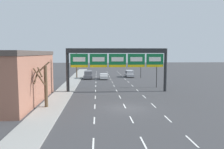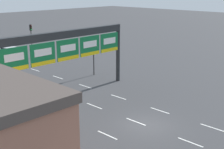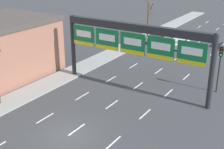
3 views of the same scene
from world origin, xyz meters
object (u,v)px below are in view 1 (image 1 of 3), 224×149
traffic_light_near_gantry (141,63)px  tree_bare_second (44,83)px  car_white (104,76)px  suv_silver (129,73)px  sign_gantry (117,57)px  tree_bare_closest (77,65)px  suv_grey (88,74)px  traffic_light_mid_block (157,69)px

traffic_light_near_gantry → tree_bare_second: 31.46m
car_white → suv_silver: suv_silver is taller
car_white → traffic_light_near_gantry: 9.35m
suv_silver → sign_gantry: bearing=-103.5°
tree_bare_closest → suv_grey: bearing=-34.1°
tree_bare_closest → tree_bare_second: tree_bare_closest is taller
suv_silver → traffic_light_near_gantry: size_ratio=0.83×
car_white → tree_bare_second: bearing=-105.4°
traffic_light_near_gantry → tree_bare_closest: (-14.98, 1.14, -0.49)m
traffic_light_mid_block → tree_bare_closest: 21.28m
tree_bare_closest → car_white: bearing=-23.4°
sign_gantry → traffic_light_near_gantry: bearing=68.1°
car_white → tree_bare_closest: bearing=156.6°
car_white → traffic_light_near_gantry: size_ratio=0.78×
traffic_light_mid_block → tree_bare_closest: bearing=134.4°
suv_grey → tree_bare_closest: tree_bare_closest is taller
traffic_light_mid_block → tree_bare_closest: tree_bare_closest is taller
traffic_light_mid_block → tree_bare_second: (-15.73, -13.12, -0.55)m
tree_bare_closest → suv_silver: bearing=6.1°
suv_silver → traffic_light_near_gantry: bearing=-47.1°
car_white → suv_grey: bearing=166.3°
suv_grey → traffic_light_mid_block: bearing=-47.6°
traffic_light_near_gantry → tree_bare_closest: bearing=175.7°
sign_gantry → traffic_light_mid_block: bearing=28.4°
traffic_light_near_gantry → car_white: bearing=-169.9°
suv_grey → car_white: size_ratio=1.05×
car_white → tree_bare_second: (-7.07, -25.62, 2.02)m
tree_bare_second → suv_silver: bearing=65.5°
suv_grey → suv_silver: size_ratio=0.98×
sign_gantry → tree_bare_closest: bearing=112.2°
car_white → tree_bare_second: tree_bare_second is taller
traffic_light_mid_block → tree_bare_closest: size_ratio=0.75×
traffic_light_near_gantry → tree_bare_closest: tree_bare_closest is taller
sign_gantry → traffic_light_near_gantry: 19.37m
traffic_light_mid_block → tree_bare_second: 20.49m
suv_silver → tree_bare_closest: (-12.67, -1.36, 2.21)m
suv_grey → traffic_light_near_gantry: traffic_light_near_gantry is taller
car_white → traffic_light_near_gantry: (8.75, 1.56, 2.91)m
suv_silver → tree_bare_second: (-13.50, -29.67, 1.80)m
sign_gantry → tree_bare_second: sign_gantry is taller
tree_bare_second → traffic_light_near_gantry: bearing=59.8°
traffic_light_near_gantry → tree_bare_second: traffic_light_near_gantry is taller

